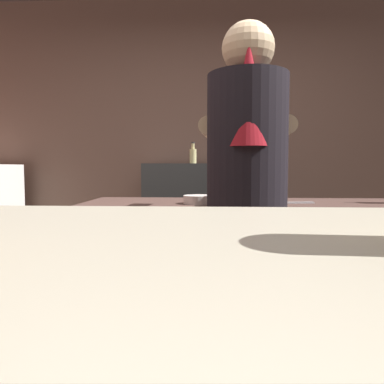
# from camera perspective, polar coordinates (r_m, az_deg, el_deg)

# --- Properties ---
(wall_back) EXTENTS (5.20, 0.10, 2.70)m
(wall_back) POSITION_cam_1_polar(r_m,az_deg,el_deg) (3.53, 2.96, 7.52)
(wall_back) COLOR brown
(wall_back) RESTS_ON ground
(prep_counter) EXTENTS (2.10, 0.60, 0.93)m
(prep_counter) POSITION_cam_1_polar(r_m,az_deg,el_deg) (2.15, 12.54, -14.10)
(prep_counter) COLOR #4E3630
(prep_counter) RESTS_ON ground
(back_shelf) EXTENTS (0.76, 0.36, 1.16)m
(back_shelf) POSITION_cam_1_polar(r_m,az_deg,el_deg) (3.30, -0.78, -5.65)
(back_shelf) COLOR #373A3A
(back_shelf) RESTS_ON ground
(bartender) EXTENTS (0.44, 0.52, 1.73)m
(bartender) POSITION_cam_1_polar(r_m,az_deg,el_deg) (1.57, 8.52, -0.65)
(bartender) COLOR #272E42
(bartender) RESTS_ON ground
(mixing_bowl) EXTENTS (0.16, 0.16, 0.04)m
(mixing_bowl) POSITION_cam_1_polar(r_m,az_deg,el_deg) (1.93, 1.02, -1.18)
(mixing_bowl) COLOR silver
(mixing_bowl) RESTS_ON prep_counter
(chefs_knife) EXTENTS (0.24, 0.07, 0.01)m
(chefs_knife) POSITION_cam_1_polar(r_m,az_deg,el_deg) (2.02, 15.32, -1.62)
(chefs_knife) COLOR silver
(chefs_knife) RESTS_ON prep_counter
(bottle_olive_oil) EXTENTS (0.07, 0.07, 0.22)m
(bottle_olive_oil) POSITION_cam_1_polar(r_m,az_deg,el_deg) (3.18, 4.51, 6.02)
(bottle_olive_oil) COLOR #2A6299
(bottle_olive_oil) RESTS_ON back_shelf
(bottle_vinegar) EXTENTS (0.06, 0.06, 0.19)m
(bottle_vinegar) POSITION_cam_1_polar(r_m,az_deg,el_deg) (3.27, 0.14, 5.76)
(bottle_vinegar) COLOR #D5CA87
(bottle_vinegar) RESTS_ON back_shelf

